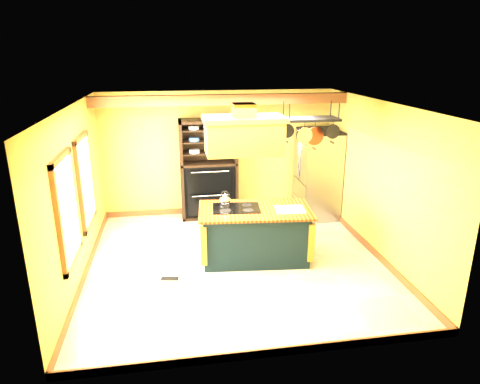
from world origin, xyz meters
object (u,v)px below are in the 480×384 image
object	(u,v)px
refrigerator	(317,176)
pot_rack	(310,125)
kitchen_island	(255,233)
hutch	(209,179)
range_hood	(244,133)

from	to	relation	value
refrigerator	pot_rack	bearing A→B (deg)	-114.46
pot_rack	refrigerator	bearing A→B (deg)	65.54
kitchen_island	pot_rack	size ratio (longest dim) A/B	2.09
refrigerator	hutch	size ratio (longest dim) A/B	0.87
kitchen_island	refrigerator	distance (m)	2.55
range_hood	hutch	size ratio (longest dim) A/B	0.61
kitchen_island	refrigerator	xyz separation A→B (m)	(1.73, 1.81, 0.44)
pot_rack	hutch	distance (m)	3.04
range_hood	hutch	bearing A→B (deg)	100.19
kitchen_island	hutch	size ratio (longest dim) A/B	0.94
range_hood	hutch	xyz separation A→B (m)	(-0.39, 2.18, -1.39)
range_hood	hutch	distance (m)	2.62
pot_rack	kitchen_island	bearing A→B (deg)	-179.90
range_hood	pot_rack	world-z (taller)	same
range_hood	pot_rack	xyz separation A→B (m)	(1.10, 0.00, 0.11)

